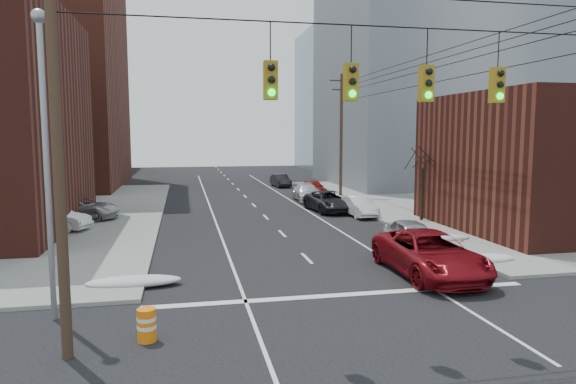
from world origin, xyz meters
name	(u,v)px	position (x,y,z in m)	size (l,w,h in m)	color
ground	(429,381)	(0.00, 0.00, 0.00)	(160.00, 160.00, 0.00)	black
sidewalk_ne	(574,200)	(27.00, 27.00, 0.07)	(40.00, 40.00, 0.15)	gray
building_brick_far	(45,132)	(-26.00, 74.00, 6.00)	(22.00, 18.00, 12.00)	#501E18
building_office	(430,73)	(22.00, 44.00, 12.50)	(22.00, 20.00, 25.00)	gray
building_glass	(366,101)	(24.00, 70.00, 11.00)	(20.00, 18.00, 22.00)	gray
utility_pole_left	(57,131)	(-8.50, 3.00, 5.78)	(2.20, 0.28, 11.00)	#473323
utility_pole_far	(341,133)	(8.50, 34.00, 5.78)	(2.20, 0.28, 11.00)	#473323
traffic_signals	(389,80)	(0.10, 2.97, 7.17)	(17.00, 0.42, 2.02)	black
street_light	(45,140)	(-9.50, 6.00, 5.54)	(0.44, 0.44, 9.32)	gray
bare_tree	(422,187)	(9.59, 20.00, 2.32)	(2.09, 2.20, 4.93)	black
snow_nw	(134,282)	(-7.40, 9.00, 0.21)	(3.50, 1.08, 0.42)	silver
snow_ne	(483,259)	(7.40, 9.50, 0.21)	(3.00, 1.08, 0.42)	silver
snow_east_far	(434,239)	(7.40, 14.00, 0.21)	(4.00, 1.08, 0.42)	silver
red_pickup	(430,254)	(4.20, 8.29, 0.88)	(2.92, 6.33, 1.76)	maroon
parked_car_a	(412,236)	(5.43, 12.51, 0.75)	(1.77, 4.40, 1.50)	#A1A1A5
parked_car_b	(359,206)	(6.40, 23.13, 0.69)	(1.45, 4.17, 1.37)	white
parked_car_c	(329,201)	(4.99, 25.69, 0.75)	(2.49, 5.40, 1.50)	black
parked_car_d	(307,193)	(4.80, 31.72, 0.70)	(1.98, 4.86, 1.41)	silver
parked_car_e	(313,188)	(6.40, 35.74, 0.71)	(1.67, 4.14, 1.41)	maroon
parked_car_f	(281,181)	(4.80, 43.81, 0.67)	(1.43, 4.09, 1.35)	black
lot_car_a	(53,218)	(-12.93, 20.89, 0.85)	(1.47, 4.22, 1.39)	silver
lot_car_b	(78,208)	(-12.29, 24.64, 0.89)	(2.44, 5.29, 1.47)	#A9A8AD
construction_barrel	(147,325)	(-6.58, 3.69, 0.48)	(0.60, 0.60, 0.93)	orange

